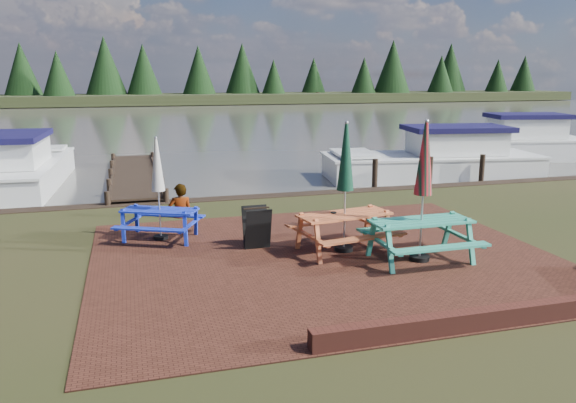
% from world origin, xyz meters
% --- Properties ---
extents(ground, '(120.00, 120.00, 0.00)m').
position_xyz_m(ground, '(0.00, 0.00, 0.00)').
color(ground, black).
rests_on(ground, ground).
extents(paving, '(9.00, 7.50, 0.02)m').
position_xyz_m(paving, '(0.00, 1.00, 0.01)').
color(paving, '#3B1B12').
rests_on(paving, ground).
extents(brick_wall, '(6.21, 1.79, 0.30)m').
position_xyz_m(brick_wall, '(2.15, -2.42, 0.15)').
color(brick_wall, '#4C1E16').
rests_on(brick_wall, ground).
extents(water, '(120.00, 60.00, 0.02)m').
position_xyz_m(water, '(0.00, 37.00, 0.00)').
color(water, '#403D37').
rests_on(water, ground).
extents(far_treeline, '(120.00, 10.00, 8.10)m').
position_xyz_m(far_treeline, '(0.00, 66.00, 3.28)').
color(far_treeline, black).
rests_on(far_treeline, ground).
extents(picnic_table_teal, '(1.97, 1.76, 2.72)m').
position_xyz_m(picnic_table_teal, '(1.72, 0.36, 0.95)').
color(picnic_table_teal, teal).
rests_on(picnic_table_teal, ground).
extents(picnic_table_red, '(2.17, 1.99, 2.65)m').
position_xyz_m(picnic_table_red, '(0.51, 1.33, 0.93)').
color(picnic_table_red, '#C65F32').
rests_on(picnic_table_red, ground).
extents(picnic_table_blue, '(2.08, 2.00, 2.25)m').
position_xyz_m(picnic_table_blue, '(-3.07, 3.23, 0.79)').
color(picnic_table_blue, '#1A2FC3').
rests_on(picnic_table_blue, ground).
extents(chalkboard, '(0.55, 0.53, 0.88)m').
position_xyz_m(chalkboard, '(-1.17, 2.02, 0.45)').
color(chalkboard, black).
rests_on(chalkboard, ground).
extents(jetty, '(1.76, 9.08, 1.00)m').
position_xyz_m(jetty, '(-3.50, 11.28, 0.11)').
color(jetty, black).
rests_on(jetty, ground).
extents(boat_jetty, '(2.82, 7.36, 2.10)m').
position_xyz_m(boat_jetty, '(-7.20, 11.38, 0.43)').
color(boat_jetty, silver).
rests_on(boat_jetty, ground).
extents(boat_near, '(8.12, 3.79, 2.12)m').
position_xyz_m(boat_near, '(7.21, 9.20, 0.43)').
color(boat_near, silver).
rests_on(boat_near, ground).
extents(boat_far, '(7.58, 3.98, 2.25)m').
position_xyz_m(boat_far, '(12.99, 12.59, 0.47)').
color(boat_far, silver).
rests_on(boat_far, ground).
extents(person, '(0.63, 0.42, 1.72)m').
position_xyz_m(person, '(-2.46, 5.13, 0.86)').
color(person, gray).
rests_on(person, ground).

